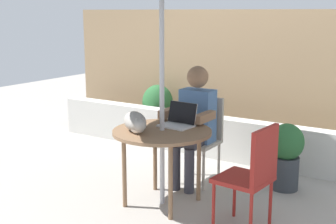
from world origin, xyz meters
TOP-DOWN VIEW (x-y plane):
  - ground_plane at (0.00, 0.00)m, footprint 14.00×14.00m
  - fence_back at (0.00, 2.20)m, footprint 5.82×0.08m
  - planter_wall_low at (0.00, 1.54)m, footprint 5.24×0.20m
  - patio_table at (0.00, 0.00)m, footprint 0.91×0.91m
  - chair_occupied at (0.00, 0.75)m, footprint 0.40×0.40m
  - chair_empty at (0.92, -0.09)m, footprint 0.44×0.44m
  - person_seated at (0.00, 0.59)m, footprint 0.48×0.48m
  - laptop at (0.04, 0.23)m, footprint 0.32×0.27m
  - cat at (-0.18, -0.16)m, footprint 0.49×0.50m
  - potted_plant_by_chair at (-1.29, 1.85)m, footprint 0.43×0.43m
  - potted_plant_corner at (0.85, 0.97)m, footprint 0.34×0.34m

SIDE VIEW (x-z plane):
  - ground_plane at x=0.00m, z-range 0.00..0.00m
  - planter_wall_low at x=0.00m, z-range 0.00..0.51m
  - potted_plant_corner at x=0.85m, z-range 0.04..0.72m
  - potted_plant_by_chair at x=-1.29m, z-range 0.05..0.82m
  - chair_occupied at x=0.00m, z-range 0.08..0.97m
  - chair_empty at x=0.92m, z-range 0.08..0.97m
  - patio_table at x=0.00m, z-range 0.29..1.00m
  - person_seated at x=0.00m, z-range 0.08..1.31m
  - laptop at x=0.04m, z-range 0.67..0.88m
  - cat at x=-0.18m, z-range 0.71..0.88m
  - fence_back at x=0.00m, z-range 0.00..1.79m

